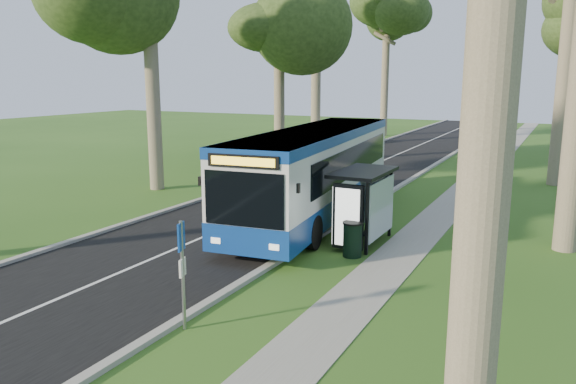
{
  "coord_description": "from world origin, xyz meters",
  "views": [
    {
      "loc": [
        7.42,
        -13.13,
        5.35
      ],
      "look_at": [
        -0.89,
        3.23,
        1.6
      ],
      "focal_mm": 35.0,
      "sensor_mm": 36.0,
      "label": 1
    }
  ],
  "objects_px": {
    "bus_stop_sign": "(182,262)",
    "car_white": "(308,149)",
    "bus_shelter": "(363,195)",
    "bus": "(316,173)",
    "litter_bin": "(352,239)",
    "car_silver": "(341,134)"
  },
  "relations": [
    {
      "from": "bus_stop_sign",
      "to": "bus_shelter",
      "type": "relative_size",
      "value": 0.86
    },
    {
      "from": "bus",
      "to": "litter_bin",
      "type": "distance_m",
      "value": 5.07
    },
    {
      "from": "bus_shelter",
      "to": "litter_bin",
      "type": "xyz_separation_m",
      "value": [
        0.1,
        -1.15,
        -1.15
      ]
    },
    {
      "from": "car_white",
      "to": "car_silver",
      "type": "relative_size",
      "value": 0.84
    },
    {
      "from": "car_silver",
      "to": "bus_shelter",
      "type": "bearing_deg",
      "value": -47.45
    },
    {
      "from": "bus",
      "to": "bus_shelter",
      "type": "distance_m",
      "value": 3.99
    },
    {
      "from": "bus_shelter",
      "to": "car_silver",
      "type": "distance_m",
      "value": 28.3
    },
    {
      "from": "bus_stop_sign",
      "to": "car_silver",
      "type": "relative_size",
      "value": 0.46
    },
    {
      "from": "litter_bin",
      "to": "bus_shelter",
      "type": "bearing_deg",
      "value": 95.19
    },
    {
      "from": "bus_stop_sign",
      "to": "car_white",
      "type": "height_order",
      "value": "bus_stop_sign"
    },
    {
      "from": "bus_stop_sign",
      "to": "car_white",
      "type": "distance_m",
      "value": 25.89
    },
    {
      "from": "litter_bin",
      "to": "car_silver",
      "type": "bearing_deg",
      "value": 112.29
    },
    {
      "from": "car_white",
      "to": "litter_bin",
      "type": "bearing_deg",
      "value": -72.66
    },
    {
      "from": "litter_bin",
      "to": "car_silver",
      "type": "relative_size",
      "value": 0.21
    },
    {
      "from": "bus_shelter",
      "to": "car_silver",
      "type": "xyz_separation_m",
      "value": [
        -11.04,
        26.04,
        -0.84
      ]
    },
    {
      "from": "bus",
      "to": "car_white",
      "type": "xyz_separation_m",
      "value": [
        -6.89,
        14.15,
        -1.03
      ]
    },
    {
      "from": "bus_stop_sign",
      "to": "car_white",
      "type": "relative_size",
      "value": 0.55
    },
    {
      "from": "bus_stop_sign",
      "to": "bus",
      "type": "bearing_deg",
      "value": 81.86
    },
    {
      "from": "bus_shelter",
      "to": "litter_bin",
      "type": "bearing_deg",
      "value": -84.45
    },
    {
      "from": "bus",
      "to": "bus_shelter",
      "type": "xyz_separation_m",
      "value": [
        2.88,
        -2.76,
        -0.07
      ]
    },
    {
      "from": "bus_shelter",
      "to": "car_white",
      "type": "relative_size",
      "value": 0.65
    },
    {
      "from": "bus_stop_sign",
      "to": "bus_shelter",
      "type": "distance_m",
      "value": 7.68
    }
  ]
}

